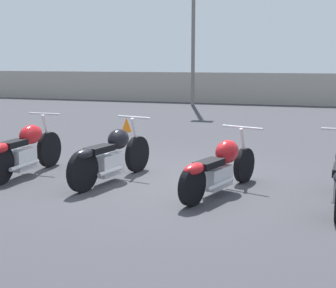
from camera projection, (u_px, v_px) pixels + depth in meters
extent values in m
plane|color=#38383D|center=(171.00, 181.00, 7.67)|extent=(60.00, 60.00, 0.00)
cube|color=#9E998E|center=(264.00, 89.00, 20.80)|extent=(40.00, 0.04, 1.41)
cylinder|color=slate|center=(194.00, 0.00, 19.86)|extent=(0.16, 0.16, 8.96)
cylinder|color=black|center=(49.00, 149.00, 8.67)|extent=(0.13, 0.66, 0.65)
cube|color=silver|center=(24.00, 159.00, 7.96)|extent=(0.22, 0.51, 0.36)
ellipsoid|color=red|center=(31.00, 134.00, 8.11)|extent=(0.31, 0.55, 0.33)
cube|color=black|center=(14.00, 144.00, 7.69)|extent=(0.26, 0.48, 0.10)
ellipsoid|color=red|center=(0.00, 148.00, 7.38)|extent=(0.22, 0.45, 0.16)
cylinder|color=silver|center=(44.00, 114.00, 8.46)|extent=(0.66, 0.06, 0.04)
cylinder|color=silver|center=(47.00, 132.00, 8.56)|extent=(0.06, 0.26, 0.66)
cylinder|color=silver|center=(25.00, 165.00, 7.81)|extent=(0.10, 0.73, 0.07)
cylinder|color=black|center=(137.00, 154.00, 8.27)|extent=(0.23, 0.64, 0.64)
cylinder|color=black|center=(83.00, 171.00, 7.00)|extent=(0.23, 0.64, 0.64)
cube|color=silver|center=(110.00, 165.00, 7.58)|extent=(0.31, 0.57, 0.35)
ellipsoid|color=black|center=(118.00, 139.00, 7.72)|extent=(0.37, 0.50, 0.34)
cube|color=black|center=(100.00, 149.00, 7.31)|extent=(0.34, 0.56, 0.10)
ellipsoid|color=black|center=(84.00, 154.00, 6.99)|extent=(0.29, 0.47, 0.16)
cylinder|color=silver|center=(134.00, 117.00, 8.07)|extent=(0.65, 0.17, 0.04)
cylinder|color=silver|center=(136.00, 136.00, 8.17)|extent=(0.10, 0.26, 0.65)
cylinder|color=silver|center=(110.00, 171.00, 7.40)|extent=(0.19, 0.58, 0.07)
cylinder|color=black|center=(244.00, 165.00, 7.57)|extent=(0.27, 0.56, 0.56)
cylinder|color=black|center=(192.00, 186.00, 6.33)|extent=(0.27, 0.56, 0.56)
cube|color=silver|center=(218.00, 177.00, 6.89)|extent=(0.36, 0.59, 0.31)
ellipsoid|color=red|center=(227.00, 152.00, 7.04)|extent=(0.44, 0.56, 0.35)
cube|color=black|center=(209.00, 164.00, 6.64)|extent=(0.39, 0.58, 0.10)
ellipsoid|color=red|center=(194.00, 169.00, 6.33)|extent=(0.33, 0.48, 0.16)
cylinder|color=silver|center=(242.00, 127.00, 7.38)|extent=(0.67, 0.25, 0.04)
cylinder|color=silver|center=(243.00, 146.00, 7.47)|extent=(0.12, 0.25, 0.62)
cylinder|color=silver|center=(220.00, 185.00, 6.71)|extent=(0.28, 0.68, 0.07)
cone|color=orange|center=(127.00, 125.00, 13.00)|extent=(0.30, 0.30, 0.38)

